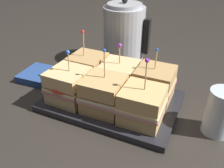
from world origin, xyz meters
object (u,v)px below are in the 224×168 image
at_px(serving_platter, 112,101).
at_px(sandwich_back_center, 119,77).
at_px(sandwich_back_left, 88,69).
at_px(drinking_glass, 220,113).
at_px(sandwich_front_right, 142,105).
at_px(sandwich_front_center, 103,94).
at_px(napkin_stack, 40,75).
at_px(sandwich_back_right, 154,84).
at_px(kettle_steel, 124,35).
at_px(sandwich_front_left, 69,86).

height_order(serving_platter, sandwich_back_center, sandwich_back_center).
distance_m(sandwich_back_left, drinking_glass, 0.39).
height_order(serving_platter, sandwich_front_right, sandwich_front_right).
bearing_deg(sandwich_front_right, sandwich_back_left, 153.49).
bearing_deg(sandwich_front_center, napkin_stack, 163.40).
height_order(sandwich_back_right, napkin_stack, sandwich_back_right).
bearing_deg(sandwich_front_right, kettle_steel, 119.01).
xyz_separation_m(sandwich_front_left, drinking_glass, (0.39, 0.05, -0.01)).
xyz_separation_m(sandwich_back_right, napkin_stack, (-0.39, -0.02, -0.05)).
height_order(serving_platter, sandwich_front_left, sandwich_front_left).
bearing_deg(drinking_glass, sandwich_front_left, -172.23).
distance_m(sandwich_back_left, sandwich_back_center, 0.11).
distance_m(kettle_steel, napkin_stack, 0.33).
height_order(sandwich_front_center, drinking_glass, sandwich_front_center).
bearing_deg(sandwich_front_left, sandwich_back_left, 89.35).
bearing_deg(napkin_stack, serving_platter, -6.59).
distance_m(sandwich_back_center, kettle_steel, 0.24).
xyz_separation_m(sandwich_front_right, napkin_stack, (-0.39, 0.09, -0.05)).
xyz_separation_m(serving_platter, sandwich_back_right, (0.11, 0.05, 0.06)).
bearing_deg(serving_platter, napkin_stack, 173.41).
relative_size(sandwich_back_center, drinking_glass, 1.27).
bearing_deg(drinking_glass, serving_platter, 179.85).
relative_size(sandwich_front_right, napkin_stack, 1.37).
bearing_deg(sandwich_front_left, kettle_steel, 84.66).
height_order(kettle_steel, drinking_glass, kettle_steel).
distance_m(sandwich_back_right, kettle_steel, 0.29).
distance_m(serving_platter, sandwich_front_left, 0.13).
bearing_deg(napkin_stack, sandwich_front_center, -16.60).
bearing_deg(napkin_stack, kettle_steel, 48.87).
xyz_separation_m(sandwich_front_center, sandwich_back_left, (-0.10, 0.10, 0.00)).
bearing_deg(drinking_glass, sandwich_back_center, 169.27).
xyz_separation_m(serving_platter, sandwich_back_left, (-0.11, 0.05, 0.06)).
height_order(sandwich_front_right, napkin_stack, sandwich_front_right).
bearing_deg(sandwich_back_center, sandwich_back_left, -179.55).
relative_size(sandwich_front_right, sandwich_back_right, 1.12).
bearing_deg(sandwich_back_right, napkin_stack, -177.08).
distance_m(kettle_steel, drinking_glass, 0.45).
bearing_deg(sandwich_front_right, sandwich_front_center, 179.16).
xyz_separation_m(sandwich_front_right, sandwich_back_right, (0.00, 0.11, 0.00)).
xyz_separation_m(serving_platter, drinking_glass, (0.28, -0.00, 0.05)).
bearing_deg(sandwich_back_left, drinking_glass, -7.74).
bearing_deg(sandwich_back_right, serving_platter, -153.32).
height_order(sandwich_front_right, sandwich_back_center, sandwich_front_right).
bearing_deg(serving_platter, sandwich_back_right, 26.68).
distance_m(sandwich_front_left, napkin_stack, 0.21).
xyz_separation_m(serving_platter, sandwich_back_center, (-0.00, 0.05, 0.05)).
bearing_deg(sandwich_front_left, drinking_glass, 7.77).
bearing_deg(napkin_stack, sandwich_back_left, 5.90).
relative_size(drinking_glass, napkin_stack, 0.95).
relative_size(sandwich_front_right, sandwich_back_left, 0.98).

